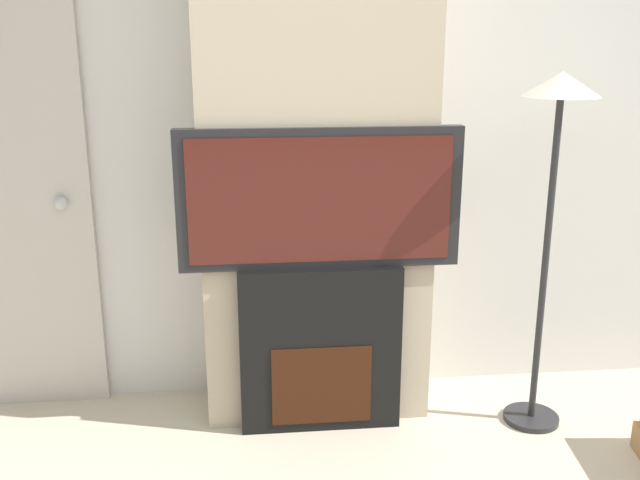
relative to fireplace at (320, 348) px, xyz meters
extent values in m
cube|color=silver|center=(0.00, 0.41, 0.98)|extent=(6.00, 0.06, 2.70)
cube|color=tan|center=(0.00, 0.19, 0.98)|extent=(1.00, 0.38, 2.70)
cube|color=black|center=(0.00, 0.00, 0.00)|extent=(0.71, 0.14, 0.75)
cube|color=#33160A|center=(0.00, -0.07, -0.15)|extent=(0.44, 0.01, 0.36)
cube|color=black|center=(0.00, 0.00, 0.68)|extent=(1.19, 0.06, 0.60)
cube|color=#471914|center=(0.00, -0.03, 0.68)|extent=(1.10, 0.01, 0.52)
cylinder|color=#262628|center=(0.97, -0.07, -0.36)|extent=(0.25, 0.25, 0.03)
cylinder|color=#262628|center=(0.97, -0.07, 0.37)|extent=(0.03, 0.03, 1.44)
cone|color=silver|center=(0.97, -0.07, 1.14)|extent=(0.31, 0.31, 0.10)
sphere|color=silver|center=(-1.13, 0.31, 0.61)|extent=(0.06, 0.06, 0.06)
camera|label=1|loc=(-0.30, -2.88, 1.34)|focal=40.00mm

